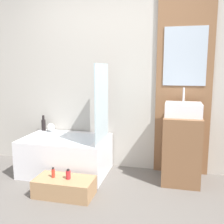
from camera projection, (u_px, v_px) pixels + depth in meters
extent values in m
cube|color=#B7B2A8|center=(119.00, 75.00, 3.58)|extent=(4.20, 0.06, 2.60)
cube|color=brown|center=(184.00, 75.00, 3.34)|extent=(0.70, 0.03, 2.60)
cube|color=#ADBCCC|center=(185.00, 56.00, 3.27)|extent=(0.53, 0.01, 0.73)
cube|color=white|center=(66.00, 155.00, 3.50)|extent=(1.10, 0.75, 0.49)
cube|color=silver|center=(66.00, 138.00, 3.46)|extent=(0.86, 0.53, 0.01)
cube|color=silver|center=(102.00, 103.00, 3.19)|extent=(0.01, 0.57, 0.96)
cube|color=#A87F56|center=(65.00, 187.00, 2.89)|extent=(0.65, 0.34, 0.20)
cube|color=brown|center=(181.00, 149.00, 3.22)|extent=(0.45, 0.52, 0.82)
cube|color=white|center=(183.00, 110.00, 3.14)|extent=(0.42, 0.34, 0.16)
cylinder|color=silver|center=(184.00, 95.00, 3.20)|extent=(0.02, 0.02, 0.18)
cylinder|color=black|center=(44.00, 125.00, 3.84)|extent=(0.06, 0.06, 0.16)
cylinder|color=black|center=(43.00, 118.00, 3.82)|extent=(0.03, 0.03, 0.07)
sphere|color=silver|center=(51.00, 127.00, 3.78)|extent=(0.11, 0.11, 0.11)
cylinder|color=red|center=(53.00, 173.00, 2.90)|extent=(0.04, 0.04, 0.09)
cylinder|color=black|center=(53.00, 168.00, 2.89)|extent=(0.02, 0.02, 0.02)
cylinder|color=red|center=(68.00, 175.00, 2.86)|extent=(0.05, 0.05, 0.09)
cylinder|color=black|center=(68.00, 170.00, 2.85)|extent=(0.03, 0.03, 0.02)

